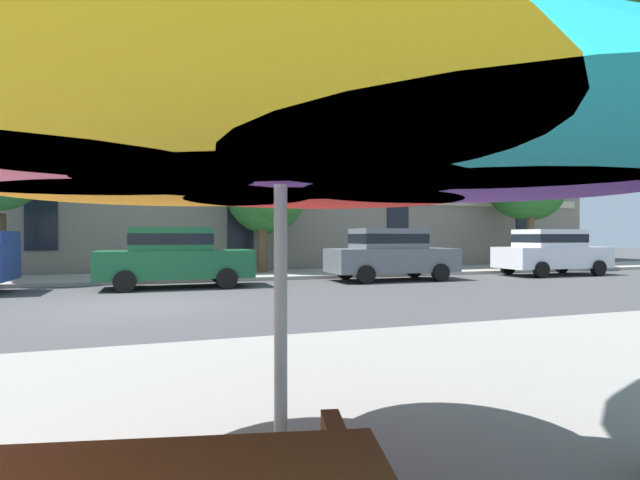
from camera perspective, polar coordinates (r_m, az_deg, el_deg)
The scene contains 10 objects.
ground_plane at distance 11.19m, azimuth -20.80°, elevation -7.37°, with size 120.00×120.00×0.00m, color #424244.
sidewalk_far at distance 17.94m, azimuth -20.00°, elevation -4.24°, with size 56.00×3.60×0.12m, color #9E998E.
apartment_building at distance 26.87m, azimuth -19.63°, elevation 14.38°, with size 44.14×12.08×16.00m.
sedan_green at distance 14.80m, azimuth -16.92°, elevation -1.77°, with size 4.40×1.98×1.78m.
sedan_gray at distance 16.60m, azimuth 8.37°, elevation -1.52°, with size 4.40×1.98×1.78m.
sedan_white at distance 20.72m, azimuth 25.78°, elevation -1.17°, with size 4.40×1.98×1.78m.
street_tree_left at distance 18.40m, azimuth -33.66°, elevation 6.63°, with size 2.45×2.90×4.76m.
street_tree_middle at distance 19.08m, azimuth -6.33°, elevation 6.11°, with size 3.20×3.52×5.22m.
street_tree_right at distance 24.38m, azimuth 23.35°, elevation 6.06°, with size 3.58×3.28×5.65m.
patio_umbrella at distance 2.20m, azimuth -4.71°, elevation 13.83°, with size 3.80×3.53×2.37m.
Camera 1 is at (0.41, -11.08, 1.51)m, focal length 26.91 mm.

